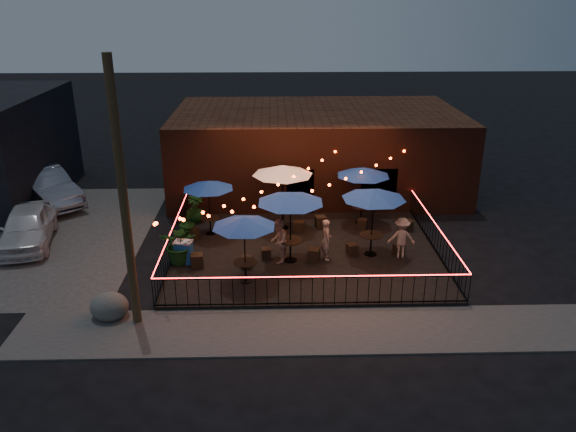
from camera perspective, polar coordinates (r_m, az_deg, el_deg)
name	(u,v)px	position (r m, az deg, el deg)	size (l,w,h in m)	color
ground	(308,279)	(19.90, 2.06, -6.46)	(110.00, 110.00, 0.00)	black
patio	(305,253)	(21.65, 1.74, -3.78)	(10.00, 8.00, 0.15)	black
sidewalk	(315,331)	(17.10, 2.74, -11.55)	(18.00, 2.50, 0.05)	#3B3836
parking_lot	(13,237)	(25.83, -26.19, -1.92)	(11.00, 12.00, 0.02)	#3B3836
brick_building	(316,150)	(28.55, 2.90, 6.71)	(14.00, 8.00, 4.00)	#3A1A10
utility_pole	(124,200)	(16.40, -16.36, 1.58)	(0.26, 0.26, 8.00)	#382B17
fence_front	(312,291)	(17.84, 2.48, -7.62)	(10.00, 0.04, 1.04)	black
fence_left	(174,241)	(21.71, -11.55, -2.46)	(0.04, 8.00, 1.04)	black
fence_right	(435,238)	(22.25, 14.73, -2.14)	(0.04, 8.00, 1.04)	black
festoon_lights	(279,196)	(20.40, -0.97, 2.02)	(10.02, 8.72, 1.32)	#FF3408
cafe_table_0	(244,223)	(18.58, -4.49, -0.68)	(2.88, 2.88, 2.39)	black
cafe_table_1	(208,186)	(22.63, -8.12, 3.08)	(2.57, 2.57, 2.29)	black
cafe_table_2	(291,198)	(19.92, 0.26, 1.80)	(3.15, 3.15, 2.69)	black
cafe_table_3	(283,171)	(22.85, -0.55, 4.61)	(2.80, 2.80, 2.75)	black
cafe_table_4	(374,195)	(20.68, 8.72, 2.13)	(3.03, 3.03, 2.63)	black
cafe_table_5	(363,172)	(23.66, 7.66, 4.41)	(2.82, 2.82, 2.49)	black
bistro_chair_0	(197,261)	(20.58, -9.21, -4.50)	(0.42, 0.42, 0.50)	black
bistro_chair_1	(247,262)	(20.34, -4.23, -4.70)	(0.36, 0.36, 0.43)	black
bistro_chair_2	(193,234)	(22.89, -9.67, -1.77)	(0.40, 0.40, 0.47)	black
bistro_chair_3	(231,227)	(23.28, -5.86, -1.10)	(0.42, 0.42, 0.50)	black
bistro_chair_4	(266,254)	(20.96, -2.22, -3.84)	(0.35, 0.35, 0.41)	black
bistro_chair_5	(314,255)	(20.79, 2.65, -3.97)	(0.41, 0.41, 0.48)	black
bistro_chair_6	(299,227)	(23.20, 1.15, -1.11)	(0.40, 0.40, 0.48)	black
bistro_chair_7	(321,222)	(23.69, 3.33, -0.61)	(0.43, 0.43, 0.50)	black
bistro_chair_8	(352,249)	(21.41, 6.51, -3.37)	(0.36, 0.36, 0.43)	black
bistro_chair_9	(399,250)	(21.59, 11.19, -3.45)	(0.36, 0.36, 0.43)	black
bistro_chair_10	(362,224)	(23.72, 7.57, -0.82)	(0.37, 0.37, 0.44)	black
bistro_chair_11	(408,226)	(23.90, 12.06, -0.97)	(0.36, 0.36, 0.43)	black
patron_a	(326,239)	(20.75, 3.92, -2.39)	(0.57, 0.38, 1.57)	#D6AA8D
patron_b	(279,241)	(20.43, -0.95, -2.58)	(0.81, 0.63, 1.67)	#D7A794
patron_c	(401,238)	(21.26, 11.44, -2.18)	(1.02, 0.58, 1.57)	tan
potted_shrub_a	(180,244)	(20.78, -10.88, -2.78)	(1.37, 1.19, 1.52)	#103C12
potted_shrub_b	(189,222)	(22.80, -10.06, -0.60)	(0.78, 0.63, 1.42)	#193F0D
potted_shrub_c	(195,209)	(24.45, -9.39, 0.74)	(0.67, 0.67, 1.20)	#0D410C
cooler	(184,252)	(20.91, -10.55, -3.59)	(0.73, 0.58, 0.86)	blue
boulder	(109,307)	(18.36, -17.68, -8.77)	(1.03, 0.87, 0.80)	#4C4C47
car_white	(27,227)	(24.56, -24.95, -0.98)	(1.79, 4.45, 1.52)	white
car_silver	(45,187)	(28.91, -23.43, 2.72)	(1.80, 5.17, 1.71)	#9E9DA5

